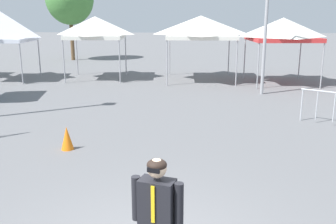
{
  "coord_description": "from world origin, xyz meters",
  "views": [
    {
      "loc": [
        0.59,
        -4.66,
        3.38
      ],
      "look_at": [
        0.11,
        3.36,
        1.3
      ],
      "focal_mm": 40.36,
      "sensor_mm": 36.0,
      "label": 1
    }
  ],
  "objects": [
    {
      "name": "canopy_tent_far_left",
      "position": [
        -9.23,
        14.8,
        2.79
      ],
      "size": [
        3.08,
        3.08,
        3.56
      ],
      "color": "#9E9EA3",
      "rests_on": "ground"
    },
    {
      "name": "canopy_tent_center",
      "position": [
        -4.46,
        15.5,
        2.72
      ],
      "size": [
        3.12,
        3.12,
        3.29
      ],
      "color": "#9E9EA3",
      "rests_on": "ground"
    },
    {
      "name": "canopy_tent_left_of_center",
      "position": [
        1.1,
        15.31,
        2.76
      ],
      "size": [
        3.59,
        3.59,
        3.33
      ],
      "color": "#9E9EA3",
      "rests_on": "ground"
    },
    {
      "name": "canopy_tent_behind_right",
      "position": [
        5.11,
        14.62,
        2.67
      ],
      "size": [
        3.37,
        3.37,
        3.24
      ],
      "color": "#9E9EA3",
      "rests_on": "ground"
    },
    {
      "name": "person_foreground",
      "position": [
        0.22,
        -0.64,
        1.03
      ],
      "size": [
        0.63,
        0.35,
        1.78
      ],
      "color": "#33384C",
      "rests_on": "ground"
    },
    {
      "name": "crowd_barrier_near_person",
      "position": [
        5.07,
        6.99,
        0.75
      ],
      "size": [
        1.79,
        1.19,
        1.08
      ],
      "color": "#B7BABF",
      "rests_on": "ground"
    },
    {
      "name": "traffic_cone_lot_center",
      "position": [
        -2.55,
        4.38,
        0.3
      ],
      "size": [
        0.32,
        0.32,
        0.61
      ],
      "primitive_type": "cone",
      "color": "orange",
      "rests_on": "ground"
    }
  ]
}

